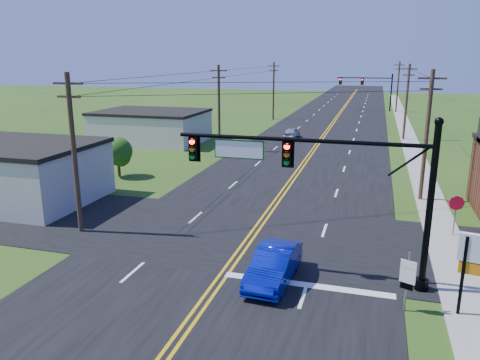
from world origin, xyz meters
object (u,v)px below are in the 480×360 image
(blue_car, at_px, (274,266))
(route_sign, at_px, (407,277))
(signal_mast_main, at_px, (322,177))
(signal_mast_far, at_px, (367,86))
(stop_sign, at_px, (456,207))

(blue_car, relative_size, route_sign, 1.85)
(signal_mast_main, xyz_separation_m, blue_car, (-1.84, -1.00, -3.99))
(signal_mast_far, relative_size, route_sign, 4.38)
(signal_mast_far, relative_size, stop_sign, 4.61)
(signal_mast_main, distance_m, stop_sign, 10.26)
(signal_mast_far, xyz_separation_m, stop_sign, (6.58, -64.82, -2.83))
(blue_car, bearing_deg, signal_mast_far, 91.75)
(blue_car, bearing_deg, signal_mast_main, 31.81)
(signal_mast_main, distance_m, blue_car, 4.50)
(signal_mast_main, bearing_deg, route_sign, -28.74)
(signal_mast_far, distance_m, blue_car, 73.12)
(blue_car, bearing_deg, stop_sign, 47.09)
(stop_sign, bearing_deg, signal_mast_main, -137.79)
(signal_mast_main, bearing_deg, stop_sign, 47.05)
(signal_mast_far, xyz_separation_m, blue_car, (-1.94, -73.00, -3.78))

